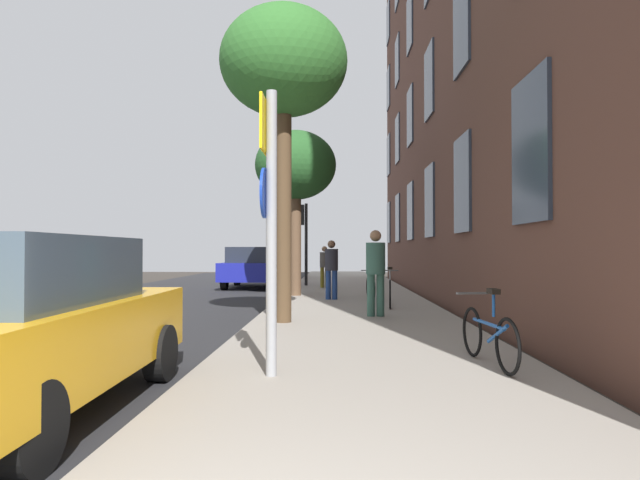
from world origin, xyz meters
TOP-DOWN VIEW (x-y plane):
  - ground_plane at (-2.40, 15.00)m, footprint 41.80×41.80m
  - road_asphalt at (-4.50, 15.00)m, footprint 7.00×38.00m
  - sidewalk at (1.10, 15.00)m, footprint 4.20×38.00m
  - sign_post at (-0.07, 4.39)m, footprint 0.15×0.60m
  - traffic_light at (-0.63, 19.86)m, footprint 0.43×0.24m
  - tree_near at (-0.35, 8.87)m, footprint 2.48×2.48m
  - tree_far at (-0.58, 15.09)m, footprint 2.50×2.50m
  - bicycle_0 at (2.50, 5.01)m, footprint 0.42×1.73m
  - bicycle_1 at (1.98, 11.75)m, footprint 0.42×1.66m
  - bicycle_2 at (1.65, 13.97)m, footprint 0.42×1.59m
  - pedestrian_0 at (1.50, 9.85)m, footprint 0.56×0.56m
  - pedestrian_1 at (0.53, 13.75)m, footprint 0.46×0.46m
  - pedestrian_2 at (0.23, 18.57)m, footprint 0.41×0.41m
  - car_0 at (-2.13, 3.19)m, footprint 1.83×4.17m
  - car_1 at (-2.70, 20.09)m, footprint 2.07×4.26m
  - car_2 at (-2.38, 25.84)m, footprint 1.97×3.98m

SIDE VIEW (x-z plane):
  - ground_plane at x=-2.40m, z-range 0.00..0.00m
  - road_asphalt at x=-4.50m, z-range 0.00..0.01m
  - sidewalk at x=1.10m, z-range 0.00..0.12m
  - bicycle_2 at x=1.65m, z-range 0.02..0.92m
  - bicycle_0 at x=2.50m, z-range 0.02..0.95m
  - bicycle_1 at x=1.98m, z-range 0.01..0.99m
  - car_2 at x=-2.38m, z-range 0.03..1.65m
  - car_0 at x=-2.13m, z-range 0.03..1.65m
  - car_1 at x=-2.70m, z-range 0.03..1.65m
  - pedestrian_2 at x=0.23m, z-range 0.23..1.76m
  - pedestrian_1 at x=0.53m, z-range 0.24..1.90m
  - pedestrian_0 at x=1.50m, z-range 0.25..2.06m
  - sign_post at x=-0.07m, z-range 0.38..3.54m
  - traffic_light at x=-0.63m, z-range 0.73..3.96m
  - tree_far at x=-0.58m, z-range 1.53..6.60m
  - tree_near at x=-0.35m, z-range 2.03..8.14m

